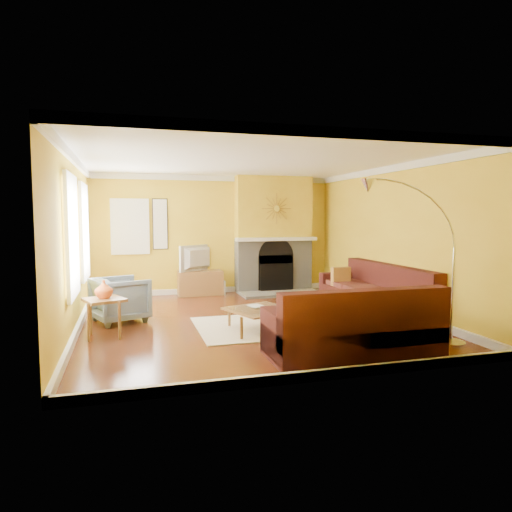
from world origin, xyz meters
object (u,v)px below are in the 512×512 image
object	(u,v)px
sectional_sofa	(332,298)
arc_lamp	(415,266)
coffee_table	(261,320)
side_table	(105,318)
armchair	(120,299)
media_console	(200,283)

from	to	relation	value
sectional_sofa	arc_lamp	distance (m)	1.72
coffee_table	side_table	xyz separation A→B (m)	(-2.31, 0.29, 0.11)
coffee_table	armchair	size ratio (longest dim) A/B	1.09
coffee_table	side_table	world-z (taller)	side_table
media_console	armchair	distance (m)	2.81
side_table	armchair	bearing A→B (deg)	77.82
sectional_sofa	coffee_table	world-z (taller)	sectional_sofa
sectional_sofa	coffee_table	xyz separation A→B (m)	(-1.22, -0.04, -0.27)
media_console	side_table	distance (m)	3.73
coffee_table	side_table	bearing A→B (deg)	172.74
coffee_table	side_table	distance (m)	2.33
sectional_sofa	side_table	xyz separation A→B (m)	(-3.53, 0.25, -0.16)
media_console	armchair	bearing A→B (deg)	-127.10
sectional_sofa	arc_lamp	size ratio (longest dim) A/B	1.77
coffee_table	arc_lamp	size ratio (longest dim) A/B	0.41
coffee_table	armchair	distance (m)	2.45
media_console	side_table	bearing A→B (deg)	-120.69
armchair	side_table	world-z (taller)	armchair
armchair	side_table	distance (m)	0.99
coffee_table	media_console	world-z (taller)	media_console
side_table	sectional_sofa	bearing A→B (deg)	-4.09
sectional_sofa	coffee_table	distance (m)	1.25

